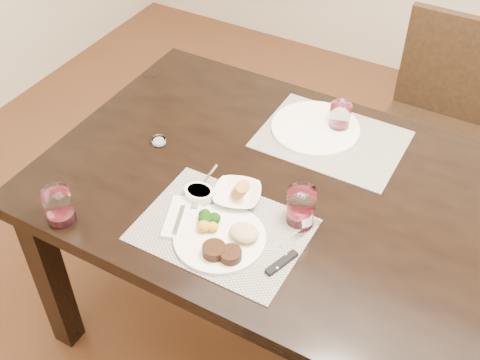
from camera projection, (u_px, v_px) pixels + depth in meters
The scene contains 15 objects.
ground_plane at pixel (337, 355), 2.23m from camera, with size 4.50×4.50×0.00m, color #4A2817.
dining_table at pixel (362, 234), 1.78m from camera, with size 2.00×1.00×0.75m.
chair_far at pixel (437, 114), 2.49m from camera, with size 0.42×0.42×0.90m.
placemat_near at pixel (222, 230), 1.68m from camera, with size 0.46×0.34×0.00m, color gray.
placemat_far at pixel (332, 139), 1.97m from camera, with size 0.46×0.34×0.00m, color gray.
dinner_plate at pixel (223, 238), 1.63m from camera, with size 0.25×0.25×0.05m.
napkin_fork at pixel (183, 218), 1.70m from camera, with size 0.14×0.18×0.02m.
steak_knife at pixel (286, 256), 1.60m from camera, with size 0.07×0.25×0.01m.
cracker_bowl at pixel (237, 195), 1.75m from camera, with size 0.17×0.17×0.06m.
sauce_ramekin at pixel (199, 194), 1.75m from camera, with size 0.09×0.14×0.07m.
wine_glass_near at pixel (301, 207), 1.67m from camera, with size 0.08×0.08×0.11m.
far_plate at pixel (315, 128), 2.00m from camera, with size 0.29×0.29×0.01m, color white.
wine_glass_far at pixel (340, 118), 1.98m from camera, with size 0.07×0.07×0.10m.
wine_glass_side at pixel (59, 207), 1.68m from camera, with size 0.08×0.08×0.11m.
salt_cellar at pixel (159, 141), 1.95m from camera, with size 0.05×0.05×0.02m.
Camera 1 is at (0.27, -1.22, 1.99)m, focal length 45.00 mm.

